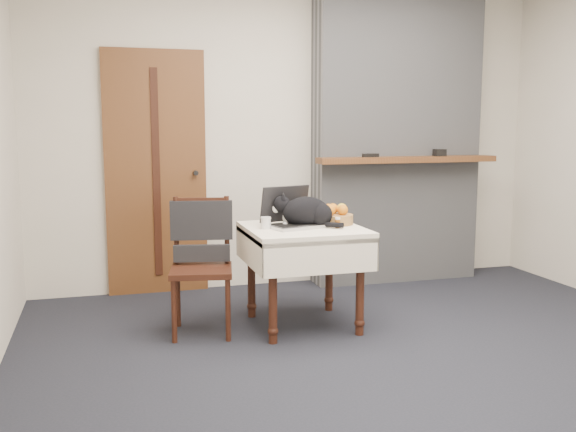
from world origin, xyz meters
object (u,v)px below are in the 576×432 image
at_px(door, 156,173).
at_px(chair, 202,246).
at_px(fruit_basket, 335,216).
at_px(cat, 307,212).
at_px(pill_bottle, 338,222).
at_px(cream_jar, 266,223).
at_px(laptop, 291,217).
at_px(side_table, 303,243).

height_order(door, chair, door).
bearing_deg(door, fruit_basket, -45.69).
bearing_deg(cat, pill_bottle, -13.47).
height_order(cream_jar, pill_bottle, cream_jar).
xyz_separation_m(laptop, pill_bottle, (0.28, -0.15, -0.03)).
distance_m(side_table, laptop, 0.20).
relative_size(laptop, pill_bottle, 6.12).
bearing_deg(chair, door, 111.06).
distance_m(side_table, chair, 0.70).
distance_m(laptop, pill_bottle, 0.32).
relative_size(cream_jar, pill_bottle, 1.11).
height_order(door, fruit_basket, door).
bearing_deg(cat, side_table, -153.84).
relative_size(door, chair, 2.19).
bearing_deg(laptop, pill_bottle, -43.28).
relative_size(door, side_table, 2.56).
bearing_deg(cream_jar, fruit_basket, 5.81).
bearing_deg(laptop, door, 109.60).
distance_m(side_table, cat, 0.22).
height_order(cream_jar, fruit_basket, fruit_basket).
relative_size(laptop, cat, 0.97).
height_order(pill_bottle, fruit_basket, fruit_basket).
bearing_deg(cat, door, 143.70).
distance_m(pill_bottle, chair, 0.94).
bearing_deg(pill_bottle, fruit_basket, 75.71).
height_order(laptop, chair, laptop).
bearing_deg(chair, side_table, 1.22).
height_order(side_table, laptop, laptop).
xyz_separation_m(door, laptop, (0.81, -1.17, -0.23)).
distance_m(fruit_basket, chair, 0.96).
xyz_separation_m(pill_bottle, chair, (-0.90, 0.22, -0.16)).
height_order(door, cream_jar, door).
relative_size(cream_jar, fruit_basket, 0.32).
relative_size(pill_bottle, chair, 0.08).
bearing_deg(door, cream_jar, -63.07).
height_order(cream_jar, chair, chair).
distance_m(pill_bottle, fruit_basket, 0.16).
distance_m(cat, cream_jar, 0.30).
distance_m(door, cat, 1.53).
bearing_deg(laptop, fruit_basket, -14.26).
bearing_deg(cream_jar, chair, 164.42).
relative_size(laptop, chair, 0.48).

